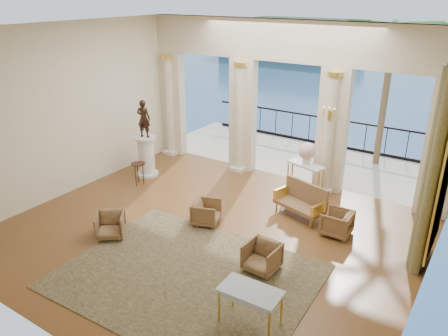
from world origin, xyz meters
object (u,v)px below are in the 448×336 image
Objects in this scene: console_table at (306,170)px; settee at (302,200)px; armchair_b at (262,256)px; pedestal at (146,157)px; game_table at (250,294)px; statue at (144,119)px; armchair_d at (206,211)px; armchair_c at (337,222)px; armchair_a at (110,224)px; side_table at (138,166)px.

settee is at bearing -53.66° from console_table.
pedestal is (-5.22, 2.34, 0.26)m from armchair_b.
settee is 1.34× the size of game_table.
armchair_b is at bearing 138.69° from statue.
game_table is 7.03m from statue.
statue is at bearing 46.60° from armchair_d.
console_table is at bearing 102.83° from armchair_b.
armchair_b is 5.90m from statue.
pedestal is 4.73m from console_table.
armchair_b is 2.22m from armchair_d.
armchair_b is 0.54× the size of pedestal.
armchair_d is at bearing 157.66° from armchair_b.
game_table reaches higher than armchair_c.
armchair_a is 3.56m from pedestal.
console_table is at bearing 178.17° from statue.
game_table is at bearing -3.49° from armchair_c.
pedestal reaches higher than armchair_d.
armchair_a is 0.99× the size of armchair_c.
armchair_a is 0.97× the size of side_table.
console_table is at bearing 23.79° from side_table.
settee is 5.13m from statue.
console_table is at bearing -46.45° from armchair_d.
armchair_d is at bearing 135.60° from game_table.
game_table is (4.06, -0.70, 0.31)m from armchair_a.
armchair_d is at bearing -23.83° from pedestal.
game_table is 0.97× the size of console_table.
armchair_a is at bearing -165.48° from armchair_b.
armchair_d is 0.46× the size of settee.
armchair_b is at bearing -20.08° from armchair_c.
armchair_c is 5.73m from side_table.
pedestal is 0.69m from side_table.
settee is 4.74m from side_table.
console_table is (-0.39, 1.06, 0.36)m from settee.
console_table is (2.81, 4.35, 0.47)m from armchair_a.
statue is 1.69× the size of side_table.
armchair_c is at bearing -4.00° from armchair_a.
armchair_c is at bearing -3.58° from settee.
game_table is 6.37m from side_table.
armchair_c is 0.58× the size of statue.
armchair_a is 4.13m from game_table.
armchair_b reaches higher than armchair_d.
armchair_a is 4.59m from settee.
game_table is 0.94× the size of statue.
armchair_d is 3.51m from pedestal.
pedestal is (-1.74, 3.10, 0.27)m from armchair_a.
side_table is (-5.71, -0.44, 0.24)m from armchair_c.
side_table is at bearing 82.41° from armchair_a.
game_table is at bearing -61.23° from settee.
console_table is (-1.43, 1.44, 0.46)m from armchair_c.
pedestal is at bearing 80.96° from armchair_a.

